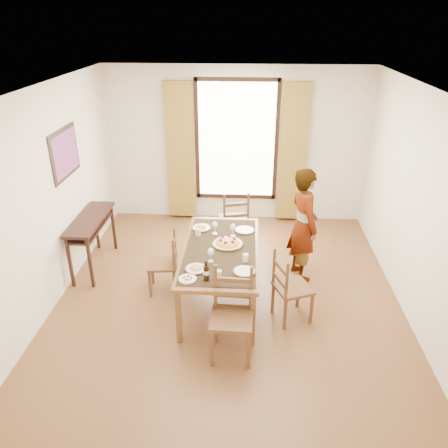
# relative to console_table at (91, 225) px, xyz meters

# --- Properties ---
(ground) EXTENTS (5.00, 5.00, 0.00)m
(ground) POSITION_rel_console_table_xyz_m (2.03, -0.60, -0.68)
(ground) COLOR brown
(ground) RESTS_ON ground
(room_shell) EXTENTS (4.60, 5.10, 2.74)m
(room_shell) POSITION_rel_console_table_xyz_m (2.03, -0.47, 0.86)
(room_shell) COLOR white
(room_shell) RESTS_ON ground
(console_table) EXTENTS (0.38, 1.20, 0.80)m
(console_table) POSITION_rel_console_table_xyz_m (0.00, 0.00, 0.00)
(console_table) COLOR black
(console_table) RESTS_ON ground
(dining_table) EXTENTS (0.96, 1.88, 0.76)m
(dining_table) POSITION_rel_console_table_xyz_m (1.93, -0.71, 0.01)
(dining_table) COLOR brown
(dining_table) RESTS_ON ground
(chair_west) EXTENTS (0.42, 0.42, 0.85)m
(chair_west) POSITION_rel_console_table_xyz_m (1.16, -0.55, -0.29)
(chair_west) COLOR brown
(chair_west) RESTS_ON ground
(chair_north) EXTENTS (0.53, 0.53, 0.98)m
(chair_north) POSITION_rel_console_table_xyz_m (2.04, 0.74, -0.23)
(chair_north) COLOR brown
(chair_north) RESTS_ON ground
(chair_south) EXTENTS (0.47, 0.47, 1.03)m
(chair_south) POSITION_rel_console_table_xyz_m (2.12, -1.72, -0.21)
(chair_south) COLOR brown
(chair_south) RESTS_ON ground
(chair_east) EXTENTS (0.53, 0.53, 0.93)m
(chair_east) POSITION_rel_console_table_xyz_m (2.80, -1.08, -0.25)
(chair_east) COLOR brown
(chair_east) RESTS_ON ground
(man) EXTENTS (0.83, 0.76, 1.63)m
(man) POSITION_rel_console_table_xyz_m (3.02, -0.07, 0.13)
(man) COLOR #9B9DA4
(man) RESTS_ON ground
(plate_sw) EXTENTS (0.27, 0.27, 0.05)m
(plate_sw) POSITION_rel_console_table_xyz_m (1.68, -1.22, 0.10)
(plate_sw) COLOR silver
(plate_sw) RESTS_ON dining_table
(plate_se) EXTENTS (0.27, 0.27, 0.05)m
(plate_se) POSITION_rel_console_table_xyz_m (2.24, -1.24, 0.10)
(plate_se) COLOR silver
(plate_se) RESTS_ON dining_table
(plate_nw) EXTENTS (0.27, 0.27, 0.05)m
(plate_nw) POSITION_rel_console_table_xyz_m (1.62, -0.16, 0.10)
(plate_nw) COLOR silver
(plate_nw) RESTS_ON dining_table
(plate_ne) EXTENTS (0.27, 0.27, 0.05)m
(plate_ne) POSITION_rel_console_table_xyz_m (2.22, -0.19, 0.10)
(plate_ne) COLOR silver
(plate_ne) RESTS_ON dining_table
(pasta_platter) EXTENTS (0.40, 0.40, 0.10)m
(pasta_platter) POSITION_rel_console_table_xyz_m (2.01, -0.60, 0.12)
(pasta_platter) COLOR #B24316
(pasta_platter) RESTS_ON dining_table
(caprese_plate) EXTENTS (0.20, 0.20, 0.04)m
(caprese_plate) POSITION_rel_console_table_xyz_m (1.61, -1.44, 0.09)
(caprese_plate) COLOR silver
(caprese_plate) RESTS_ON dining_table
(wine_glass_a) EXTENTS (0.08, 0.08, 0.18)m
(wine_glass_a) POSITION_rel_console_table_xyz_m (1.83, -1.03, 0.16)
(wine_glass_a) COLOR white
(wine_glass_a) RESTS_ON dining_table
(wine_glass_b) EXTENTS (0.08, 0.08, 0.18)m
(wine_glass_b) POSITION_rel_console_table_xyz_m (2.07, -0.36, 0.16)
(wine_glass_b) COLOR white
(wine_glass_b) RESTS_ON dining_table
(wine_glass_c) EXTENTS (0.08, 0.08, 0.18)m
(wine_glass_c) POSITION_rel_console_table_xyz_m (1.82, -0.31, 0.16)
(wine_glass_c) COLOR white
(wine_glass_c) RESTS_ON dining_table
(tumbler_a) EXTENTS (0.07, 0.07, 0.10)m
(tumbler_a) POSITION_rel_console_table_xyz_m (2.25, -1.00, 0.12)
(tumbler_a) COLOR silver
(tumbler_a) RESTS_ON dining_table
(tumbler_b) EXTENTS (0.07, 0.07, 0.10)m
(tumbler_b) POSITION_rel_console_table_xyz_m (1.60, -0.37, 0.12)
(tumbler_b) COLOR silver
(tumbler_b) RESTS_ON dining_table
(tumbler_c) EXTENTS (0.07, 0.07, 0.10)m
(tumbler_c) POSITION_rel_console_table_xyz_m (1.95, -1.39, 0.12)
(tumbler_c) COLOR silver
(tumbler_c) RESTS_ON dining_table
(wine_bottle) EXTENTS (0.07, 0.07, 0.25)m
(wine_bottle) POSITION_rel_console_table_xyz_m (1.82, -1.43, 0.20)
(wine_bottle) COLOR black
(wine_bottle) RESTS_ON dining_table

